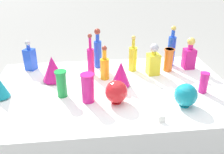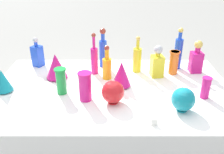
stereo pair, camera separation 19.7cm
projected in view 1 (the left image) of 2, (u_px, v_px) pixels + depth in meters
name	position (u px, v px, depth m)	size (l,w,h in m)	color
display_table	(112.00, 95.00, 2.01)	(1.93, 1.17, 0.76)	white
tall_bottle_0	(171.00, 49.00, 2.36)	(0.07, 0.07, 0.39)	blue
tall_bottle_1	(133.00, 58.00, 2.27)	(0.08, 0.08, 0.33)	yellow
tall_bottle_2	(98.00, 51.00, 2.32)	(0.07, 0.07, 0.38)	blue
tall_bottle_3	(91.00, 60.00, 2.19)	(0.06, 0.06, 0.38)	#C61972
tall_bottle_4	(105.00, 67.00, 2.12)	(0.08, 0.08, 0.30)	orange
square_decanter_0	(30.00, 58.00, 2.29)	(0.11, 0.11, 0.28)	blue
square_decanter_1	(189.00, 55.00, 2.32)	(0.10, 0.10, 0.30)	#C61972
square_decanter_2	(153.00, 61.00, 2.20)	(0.11, 0.11, 0.29)	yellow
slender_vase_0	(61.00, 83.00, 1.86)	(0.09, 0.09, 0.21)	#198C38
slender_vase_1	(88.00, 87.00, 1.79)	(0.10, 0.10, 0.22)	#C61972
slender_vase_2	(204.00, 82.00, 1.92)	(0.07, 0.07, 0.17)	#C61972
slender_vase_3	(169.00, 59.00, 2.27)	(0.09, 0.09, 0.21)	orange
fluted_vase_0	(53.00, 69.00, 2.08)	(0.18, 0.18, 0.22)	#C61972
fluted_vase_1	(121.00, 73.00, 2.01)	(0.15, 0.15, 0.21)	#C61972
round_bowl_0	(116.00, 92.00, 1.79)	(0.16, 0.16, 0.17)	red
round_bowl_1	(186.00, 95.00, 1.75)	(0.16, 0.16, 0.17)	teal
price_tag_left	(162.00, 119.00, 1.61)	(0.04, 0.01, 0.04)	white
cardboard_box_behind_left	(80.00, 91.00, 3.25)	(0.57, 0.48, 0.33)	tan
cardboard_box_behind_right	(132.00, 82.00, 3.39)	(0.61, 0.50, 0.40)	tan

